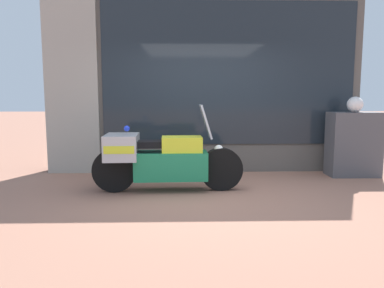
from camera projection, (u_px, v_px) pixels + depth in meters
ground_plane at (211, 197)px, 5.50m from camera, size 60.00×60.00×0.00m
shop_building at (181, 77)px, 7.23m from camera, size 5.98×0.55×3.67m
window_display at (225, 147)px, 7.46m from camera, size 4.54×0.30×1.91m
paramedic_motorcycle at (158, 158)px, 5.76m from camera, size 2.33×0.70×1.34m
utility_cabinet at (353, 144)px, 6.87m from camera, size 0.90×0.47×1.18m
white_helmet at (355, 104)px, 6.71m from camera, size 0.28×0.28×0.28m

